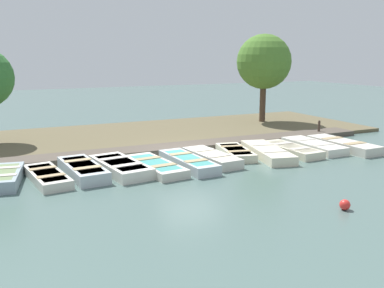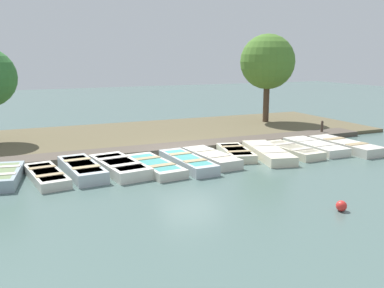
{
  "view_description": "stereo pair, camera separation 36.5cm",
  "coord_description": "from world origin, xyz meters",
  "px_view_note": "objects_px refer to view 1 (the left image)",
  "views": [
    {
      "loc": [
        15.77,
        -7.25,
        4.15
      ],
      "look_at": [
        0.57,
        -0.17,
        0.65
      ],
      "focal_mm": 40.0,
      "sensor_mm": 36.0,
      "label": 1
    },
    {
      "loc": [
        15.92,
        -6.92,
        4.15
      ],
      "look_at": [
        0.57,
        -0.17,
        0.65
      ],
      "focal_mm": 40.0,
      "sensor_mm": 36.0,
      "label": 2
    }
  ],
  "objects_px": {
    "rowboat_8": "(267,152)",
    "rowboat_5": "(188,162)",
    "rowboat_10": "(313,146)",
    "rowboat_11": "(343,145)",
    "rowboat_7": "(235,152)",
    "rowboat_2": "(83,170)",
    "rowboat_3": "(120,167)",
    "rowboat_4": "(155,166)",
    "rowboat_6": "(211,157)",
    "mooring_post_far": "(319,128)",
    "rowboat_9": "(291,149)",
    "rowboat_0": "(1,177)",
    "rowboat_1": "(47,176)",
    "park_tree_left": "(264,62)",
    "buoy": "(345,205)"
  },
  "relations": [
    {
      "from": "rowboat_0",
      "to": "rowboat_7",
      "type": "distance_m",
      "value": 8.94
    },
    {
      "from": "rowboat_1",
      "to": "rowboat_10",
      "type": "distance_m",
      "value": 11.37
    },
    {
      "from": "buoy",
      "to": "mooring_post_far",
      "type": "bearing_deg",
      "value": 142.34
    },
    {
      "from": "rowboat_4",
      "to": "rowboat_10",
      "type": "distance_m",
      "value": 7.61
    },
    {
      "from": "rowboat_5",
      "to": "park_tree_left",
      "type": "xyz_separation_m",
      "value": [
        -7.34,
        8.31,
        3.54
      ]
    },
    {
      "from": "rowboat_6",
      "to": "rowboat_10",
      "type": "bearing_deg",
      "value": 86.68
    },
    {
      "from": "rowboat_4",
      "to": "rowboat_9",
      "type": "distance_m",
      "value": 6.24
    },
    {
      "from": "park_tree_left",
      "to": "rowboat_2",
      "type": "bearing_deg",
      "value": -60.53
    },
    {
      "from": "rowboat_8",
      "to": "rowboat_5",
      "type": "bearing_deg",
      "value": -75.85
    },
    {
      "from": "rowboat_3",
      "to": "rowboat_6",
      "type": "distance_m",
      "value": 3.65
    },
    {
      "from": "rowboat_4",
      "to": "rowboat_5",
      "type": "relative_size",
      "value": 0.99
    },
    {
      "from": "rowboat_1",
      "to": "buoy",
      "type": "relative_size",
      "value": 10.32
    },
    {
      "from": "rowboat_1",
      "to": "rowboat_3",
      "type": "bearing_deg",
      "value": 83.54
    },
    {
      "from": "rowboat_2",
      "to": "buoy",
      "type": "xyz_separation_m",
      "value": [
        6.46,
        5.82,
        -0.07
      ]
    },
    {
      "from": "rowboat_4",
      "to": "rowboat_10",
      "type": "bearing_deg",
      "value": 85.75
    },
    {
      "from": "rowboat_7",
      "to": "buoy",
      "type": "distance_m",
      "value": 6.71
    },
    {
      "from": "rowboat_8",
      "to": "rowboat_0",
      "type": "bearing_deg",
      "value": -80.55
    },
    {
      "from": "rowboat_7",
      "to": "mooring_post_far",
      "type": "distance_m",
      "value": 6.69
    },
    {
      "from": "rowboat_11",
      "to": "rowboat_10",
      "type": "bearing_deg",
      "value": -112.58
    },
    {
      "from": "rowboat_2",
      "to": "rowboat_3",
      "type": "xyz_separation_m",
      "value": [
        0.12,
        1.32,
        -0.01
      ]
    },
    {
      "from": "rowboat_4",
      "to": "rowboat_11",
      "type": "bearing_deg",
      "value": 82.36
    },
    {
      "from": "rowboat_6",
      "to": "rowboat_10",
      "type": "xyz_separation_m",
      "value": [
        -0.09,
        5.18,
        -0.01
      ]
    },
    {
      "from": "rowboat_4",
      "to": "rowboat_6",
      "type": "relative_size",
      "value": 1.09
    },
    {
      "from": "rowboat_1",
      "to": "park_tree_left",
      "type": "distance_m",
      "value": 15.51
    },
    {
      "from": "rowboat_6",
      "to": "park_tree_left",
      "type": "xyz_separation_m",
      "value": [
        -7.08,
        7.18,
        3.54
      ]
    },
    {
      "from": "rowboat_8",
      "to": "park_tree_left",
      "type": "bearing_deg",
      "value": 159.75
    },
    {
      "from": "rowboat_2",
      "to": "rowboat_3",
      "type": "distance_m",
      "value": 1.32
    },
    {
      "from": "rowboat_11",
      "to": "park_tree_left",
      "type": "distance_m",
      "value": 8.29
    },
    {
      "from": "rowboat_9",
      "to": "rowboat_11",
      "type": "distance_m",
      "value": 2.65
    },
    {
      "from": "rowboat_4",
      "to": "mooring_post_far",
      "type": "bearing_deg",
      "value": 99.14
    },
    {
      "from": "rowboat_10",
      "to": "rowboat_11",
      "type": "distance_m",
      "value": 1.35
    },
    {
      "from": "mooring_post_far",
      "to": "rowboat_9",
      "type": "bearing_deg",
      "value": -55.24
    },
    {
      "from": "rowboat_8",
      "to": "rowboat_4",
      "type": "bearing_deg",
      "value": -77.2
    },
    {
      "from": "rowboat_8",
      "to": "rowboat_2",
      "type": "bearing_deg",
      "value": -80.41
    },
    {
      "from": "rowboat_3",
      "to": "buoy",
      "type": "relative_size",
      "value": 11.22
    },
    {
      "from": "rowboat_8",
      "to": "rowboat_11",
      "type": "relative_size",
      "value": 1.04
    },
    {
      "from": "rowboat_6",
      "to": "rowboat_8",
      "type": "xyz_separation_m",
      "value": [
        0.15,
        2.54,
        0.0
      ]
    },
    {
      "from": "rowboat_2",
      "to": "park_tree_left",
      "type": "height_order",
      "value": "park_tree_left"
    },
    {
      "from": "rowboat_5",
      "to": "rowboat_10",
      "type": "relative_size",
      "value": 1.06
    },
    {
      "from": "rowboat_2",
      "to": "mooring_post_far",
      "type": "xyz_separation_m",
      "value": [
        -2.4,
        12.66,
        0.2
      ]
    },
    {
      "from": "rowboat_1",
      "to": "rowboat_7",
      "type": "distance_m",
      "value": 7.56
    },
    {
      "from": "rowboat_3",
      "to": "rowboat_6",
      "type": "relative_size",
      "value": 1.07
    },
    {
      "from": "rowboat_7",
      "to": "park_tree_left",
      "type": "xyz_separation_m",
      "value": [
        -6.63,
        5.81,
        3.56
      ]
    },
    {
      "from": "rowboat_8",
      "to": "park_tree_left",
      "type": "height_order",
      "value": "park_tree_left"
    },
    {
      "from": "rowboat_1",
      "to": "rowboat_10",
      "type": "relative_size",
      "value": 0.95
    },
    {
      "from": "rowboat_7",
      "to": "rowboat_11",
      "type": "xyz_separation_m",
      "value": [
        0.84,
        5.09,
        0.03
      ]
    },
    {
      "from": "mooring_post_far",
      "to": "park_tree_left",
      "type": "bearing_deg",
      "value": -173.46
    },
    {
      "from": "rowboat_3",
      "to": "mooring_post_far",
      "type": "height_order",
      "value": "mooring_post_far"
    },
    {
      "from": "rowboat_6",
      "to": "rowboat_0",
      "type": "bearing_deg",
      "value": -97.14
    },
    {
      "from": "rowboat_7",
      "to": "rowboat_10",
      "type": "xyz_separation_m",
      "value": [
        0.36,
        3.82,
        0.01
      ]
    }
  ]
}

